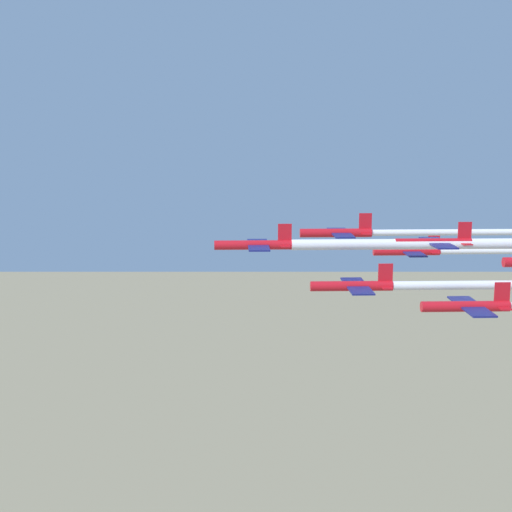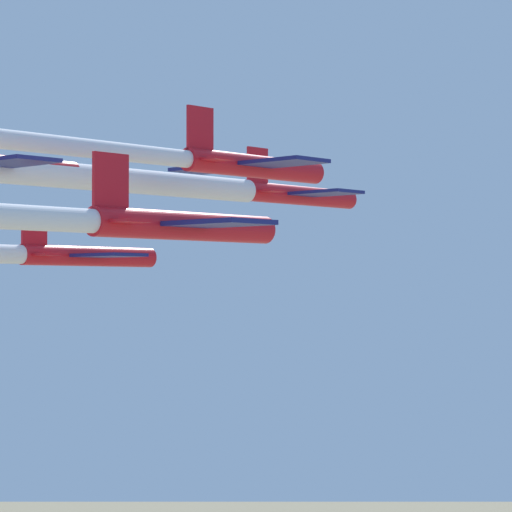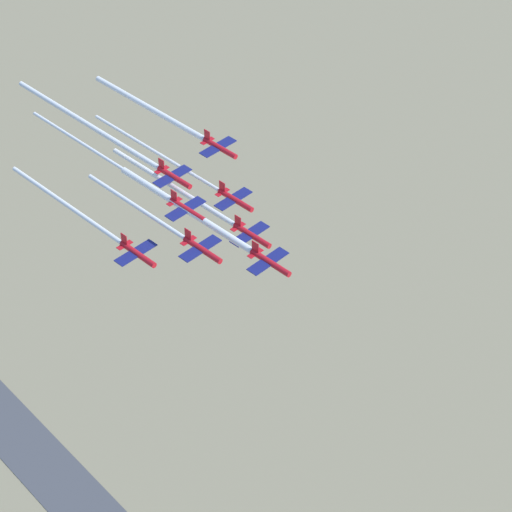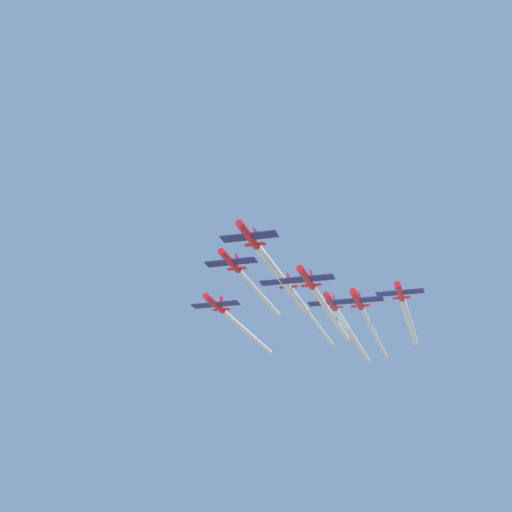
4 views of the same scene
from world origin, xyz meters
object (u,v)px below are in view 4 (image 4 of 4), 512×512
Objects in this scene: jet_7 at (331,302)px; jet_6 at (400,292)px; jet_4 at (284,281)px; jet_3 at (357,300)px; jet_1 at (307,278)px; jet_0 at (249,236)px; jet_5 at (215,304)px; jet_2 at (231,261)px.

jet_6 is at bearing 180.00° from jet_7.
jet_3 is at bearing 180.00° from jet_4.
jet_4 is at bearing 29.54° from jet_6.
jet_6 is at bearing -120.47° from jet_1.
jet_0 is 27.25m from jet_5.
jet_5 is 1.00× the size of jet_6.
jet_7 reaches higher than jet_3.
jet_2 is 14.06m from jet_5.
jet_0 is 1.00× the size of jet_5.
jet_4 is at bearing -90.00° from jet_0.
jet_4 reaches higher than jet_1.
jet_7 is (24.14, -12.20, -1.69)m from jet_2.
jet_0 is at bearing 59.53° from jet_1.
jet_0 is 27.48m from jet_3.
jet_3 is at bearing -120.47° from jet_0.
jet_5 is (-0.87, 13.68, -3.45)m from jet_4.
jet_3 is at bearing -150.46° from jet_2.
jet_4 is 23.65m from jet_6.
jet_6 is at bearing -150.46° from jet_4.
jet_5 is at bearing 29.54° from jet_7.
jet_5 is at bearing -0.00° from jet_3.
jet_7 reaches higher than jet_1.
jet_5 is at bearing 18.78° from jet_6.
jet_1 is (12.07, -6.10, -3.96)m from jet_0.
jet_1 is 27.29m from jet_6.
jet_3 is 1.00× the size of jet_4.
jet_4 is (11.20, 7.58, 4.11)m from jet_1.
jet_4 is at bearing 59.53° from jet_7.
jet_0 is 23.31m from jet_4.
jet_7 is (11.20, 7.58, 3.70)m from jet_3.
jet_7 reaches higher than jet_5.
jet_5 is (-1.75, 27.37, 1.56)m from jet_3.
jet_0 is 1.00× the size of jet_3.
jet_2 is 13.53m from jet_4.
jet_6 is 1.00× the size of jet_7.
jet_6 is (36.21, -18.30, -0.30)m from jet_0.
jet_5 is at bearing -0.00° from jet_4.
jet_6 is at bearing -120.47° from jet_3.
jet_0 is 1.00× the size of jet_7.
jet_2 is at bearing 29.54° from jet_3.
jet_7 is (12.07, -6.10, -1.31)m from jet_4.
jet_7 is at bearing -120.47° from jet_2.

